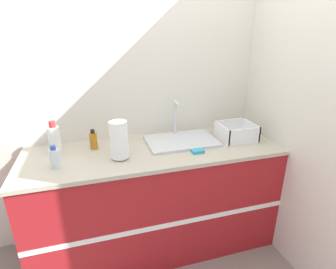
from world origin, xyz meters
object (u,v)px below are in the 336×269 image
Objects in this scene: sink at (181,140)px; dish_rack at (236,134)px; paper_towel_roll at (119,140)px; bottle_white_spray at (55,139)px; bottle_clear at (55,158)px; bottle_amber at (93,140)px.

sink reaches higher than dish_rack.
paper_towel_roll reaches higher than bottle_white_spray.
sink reaches higher than paper_towel_roll.
bottle_white_spray is (-0.45, 0.23, -0.03)m from paper_towel_roll.
paper_towel_roll is 0.43m from bottle_clear.
sink is 0.47m from dish_rack.
paper_towel_roll reaches higher than bottle_clear.
sink is at bearing 17.81° from paper_towel_roll.
paper_towel_roll is at bearing -53.00° from bottle_amber.
bottle_clear is (-0.25, -0.24, -0.00)m from bottle_amber.
bottle_white_spray is at bearing -179.93° from bottle_amber.
sink is at bearing -3.71° from bottle_white_spray.
sink is 2.04× the size of paper_towel_roll.
sink is at bearing 170.76° from dish_rack.
paper_towel_roll is 0.99m from dish_rack.
paper_towel_roll is 0.97× the size of dish_rack.
bottle_white_spray reaches higher than bottle_amber.
paper_towel_roll reaches higher than bottle_amber.
paper_towel_roll is 1.78× the size of bottle_clear.
dish_rack is (0.46, -0.08, 0.03)m from sink.
paper_towel_roll is at bearing -162.19° from sink.
dish_rack is 1.16m from bottle_amber.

